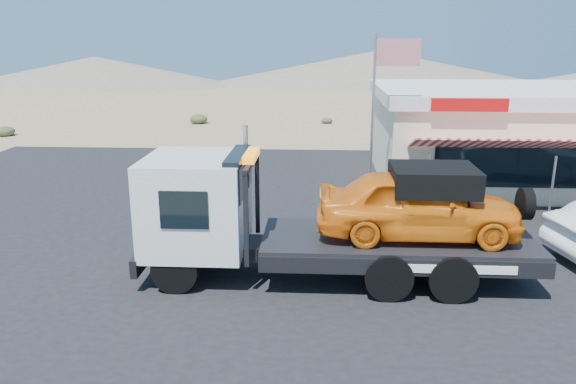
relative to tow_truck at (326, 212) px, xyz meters
name	(u,v)px	position (x,y,z in m)	size (l,w,h in m)	color
ground	(216,252)	(-3.09, 1.53, -1.73)	(120.00, 120.00, 0.00)	#917952
asphalt_lot	(291,220)	(-1.09, 4.53, -1.72)	(32.00, 24.00, 0.02)	black
tow_truck	(326,212)	(0.00, 0.00, 0.00)	(9.60, 2.85, 3.21)	black
jerky_store	(501,134)	(7.40, 10.50, 0.27)	(10.40, 9.97, 3.90)	beige
flagpole	(380,102)	(1.84, 6.03, 2.04)	(1.55, 0.10, 6.00)	#99999E
distant_hills	(218,70)	(-12.87, 56.67, 0.16)	(126.00, 48.00, 4.20)	#726B59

